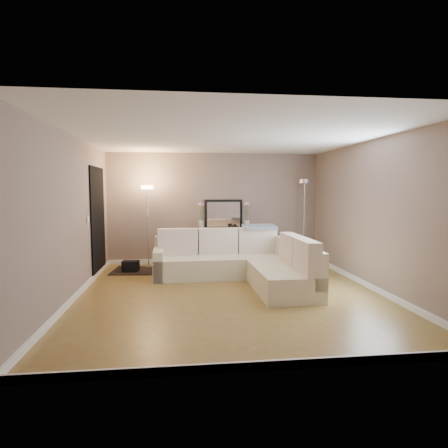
{
  "coord_description": "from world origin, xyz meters",
  "views": [
    {
      "loc": [
        -0.81,
        -6.13,
        1.75
      ],
      "look_at": [
        0.0,
        0.8,
        1.1
      ],
      "focal_mm": 30.0,
      "sensor_mm": 36.0,
      "label": 1
    }
  ],
  "objects": [
    {
      "name": "baseboard_back",
      "position": [
        0.0,
        2.73,
        0.05
      ],
      "size": [
        5.0,
        0.03,
        0.1
      ],
      "primitive_type": "cube",
      "color": "white",
      "rests_on": "ground"
    },
    {
      "name": "baseboard_left",
      "position": [
        -2.48,
        0.0,
        0.05
      ],
      "size": [
        0.03,
        5.5,
        0.1
      ],
      "primitive_type": "cube",
      "color": "white",
      "rests_on": "ground"
    },
    {
      "name": "wall_left",
      "position": [
        -2.51,
        0.0,
        1.3
      ],
      "size": [
        0.02,
        5.5,
        2.6
      ],
      "primitive_type": "cube",
      "color": "gray",
      "rests_on": "ground"
    },
    {
      "name": "ceiling",
      "position": [
        0.0,
        0.0,
        2.6
      ],
      "size": [
        5.0,
        5.5,
        0.01
      ],
      "primitive_type": "cube",
      "color": "white",
      "rests_on": "ground"
    },
    {
      "name": "wall_right",
      "position": [
        2.51,
        0.0,
        1.3
      ],
      "size": [
        0.02,
        5.5,
        2.6
      ],
      "primitive_type": "cube",
      "color": "gray",
      "rests_on": "ground"
    },
    {
      "name": "flower_vase_left",
      "position": [
        -0.33,
        2.54,
        1.08
      ],
      "size": [
        0.15,
        0.12,
        0.67
      ],
      "color": "silver",
      "rests_on": "console_table"
    },
    {
      "name": "floor",
      "position": [
        0.0,
        0.0,
        -0.01
      ],
      "size": [
        5.0,
        5.5,
        0.01
      ],
      "primitive_type": "cube",
      "color": "olive",
      "rests_on": "ground"
    },
    {
      "name": "table_decor",
      "position": [
        0.2,
        2.49,
        0.82
      ],
      "size": [
        0.54,
        0.12,
        0.13
      ],
      "color": "orange",
      "rests_on": "console_table"
    },
    {
      "name": "black_bag",
      "position": [
        -1.87,
        1.87,
        0.13
      ],
      "size": [
        0.36,
        0.27,
        0.22
      ],
      "primitive_type": "cube",
      "rotation": [
        0.0,
        0.0,
        -0.09
      ],
      "color": "black",
      "rests_on": "charcoal_rug"
    },
    {
      "name": "baseboard_right",
      "position": [
        2.48,
        0.0,
        0.05
      ],
      "size": [
        0.03,
        5.5,
        0.1
      ],
      "primitive_type": "cube",
      "color": "white",
      "rests_on": "ground"
    },
    {
      "name": "floor_lamp_unlit",
      "position": [
        2.08,
        2.36,
        1.4
      ],
      "size": [
        0.3,
        0.3,
        1.98
      ],
      "color": "silver",
      "rests_on": "floor"
    },
    {
      "name": "charcoal_rug",
      "position": [
        -1.67,
        1.95,
        0.01
      ],
      "size": [
        1.27,
        1.0,
        0.02
      ],
      "primitive_type": "cube",
      "rotation": [
        0.0,
        0.0,
        -0.09
      ],
      "color": "black",
      "rests_on": "floor"
    },
    {
      "name": "leaning_mirror",
      "position": [
        0.21,
        2.69,
        1.15
      ],
      "size": [
        0.9,
        0.07,
        0.71
      ],
      "color": "black",
      "rests_on": "console_table"
    },
    {
      "name": "floor_lamp_lit",
      "position": [
        -1.53,
        2.29,
        1.3
      ],
      "size": [
        0.28,
        0.28,
        1.83
      ],
      "color": "silver",
      "rests_on": "floor"
    },
    {
      "name": "baseboard_front",
      "position": [
        0.0,
        -2.73,
        0.05
      ],
      "size": [
        5.0,
        0.03,
        0.1
      ],
      "primitive_type": "cube",
      "color": "white",
      "rests_on": "ground"
    },
    {
      "name": "flower_vase_right",
      "position": [
        0.74,
        2.51,
        1.08
      ],
      "size": [
        0.15,
        0.12,
        0.67
      ],
      "color": "silver",
      "rests_on": "console_table"
    },
    {
      "name": "sectional_sofa",
      "position": [
        0.37,
        0.87,
        0.35
      ],
      "size": [
        2.74,
        2.6,
        0.95
      ],
      "color": "beige",
      "rests_on": "floor"
    },
    {
      "name": "wall_front",
      "position": [
        0.0,
        -2.76,
        1.3
      ],
      "size": [
        5.0,
        0.02,
        2.6
      ],
      "primitive_type": "cube",
      "color": "gray",
      "rests_on": "ground"
    },
    {
      "name": "doorway",
      "position": [
        -2.48,
        1.7,
        1.1
      ],
      "size": [
        0.02,
        1.2,
        2.2
      ],
      "primitive_type": "cube",
      "color": "black",
      "rests_on": "ground"
    },
    {
      "name": "switch_plate",
      "position": [
        -2.48,
        0.85,
        1.2
      ],
      "size": [
        0.02,
        0.08,
        0.12
      ],
      "primitive_type": "cube",
      "color": "white",
      "rests_on": "ground"
    },
    {
      "name": "throw_blanket",
      "position": [
        0.84,
        1.54,
        0.97
      ],
      "size": [
        0.71,
        0.44,
        0.09
      ],
      "primitive_type": "cube",
      "rotation": [
        0.1,
        0.0,
        0.07
      ],
      "color": "#7F8FA4",
      "rests_on": "sectional_sofa"
    },
    {
      "name": "wall_back",
      "position": [
        0.0,
        2.76,
        1.3
      ],
      "size": [
        5.0,
        0.02,
        2.6
      ],
      "primitive_type": "cube",
      "color": "gray",
      "rests_on": "ground"
    },
    {
      "name": "console_table",
      "position": [
        0.13,
        2.53,
        0.44
      ],
      "size": [
        1.28,
        0.37,
        0.78
      ],
      "color": "black",
      "rests_on": "floor"
    }
  ]
}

